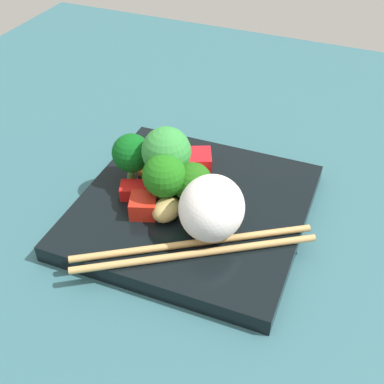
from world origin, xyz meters
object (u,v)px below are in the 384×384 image
object	(u,v)px
chopstick_pair	(195,248)
rice_mound	(212,208)
carrot_slice_1	(165,163)
broccoli_floret_3	(164,177)
square_plate	(192,210)

from	to	relation	value
chopstick_pair	rice_mound	bearing A→B (deg)	47.60
carrot_slice_1	broccoli_floret_3	bearing A→B (deg)	25.98
square_plate	chopstick_pair	size ratio (longest dim) A/B	1.13
carrot_slice_1	rice_mound	bearing A→B (deg)	47.01
broccoli_floret_3	chopstick_pair	size ratio (longest dim) A/B	0.31
broccoli_floret_3	chopstick_pair	xyz separation A→B (cm)	(5.19, 5.65, -3.74)
rice_mound	chopstick_pair	size ratio (longest dim) A/B	0.34
carrot_slice_1	chopstick_pair	xyz separation A→B (cm)	(12.16, 9.05, 0.10)
broccoli_floret_3	chopstick_pair	distance (cm)	8.53
square_plate	broccoli_floret_3	world-z (taller)	broccoli_floret_3
broccoli_floret_3	carrot_slice_1	world-z (taller)	broccoli_floret_3
square_plate	rice_mound	bearing A→B (deg)	45.76
chopstick_pair	broccoli_floret_3	bearing A→B (deg)	104.15
carrot_slice_1	chopstick_pair	bearing A→B (deg)	36.65
rice_mound	broccoli_floret_3	xyz separation A→B (cm)	(-1.95, -6.17, 0.79)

